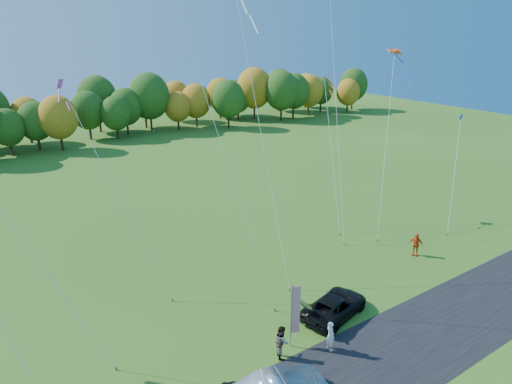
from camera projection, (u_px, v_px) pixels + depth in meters
ground at (313, 331)px, 27.00m from camera, size 160.00×160.00×0.00m
asphalt_strip at (363, 371)px, 23.88m from camera, size 90.00×6.00×0.01m
tree_line at (77, 145)px, 69.83m from camera, size 116.00×12.00×10.00m
black_suv at (335, 306)px, 28.30m from camera, size 5.37×3.42×1.38m
person_tailgate_a at (330, 336)px, 25.23m from camera, size 0.56×0.73×1.78m
person_tailgate_b at (282, 341)px, 24.69m from camera, size 1.02×1.13×1.89m
person_east at (416, 244)px, 35.72m from camera, size 0.95×1.18×1.87m
feather_flag at (295, 309)px, 24.99m from camera, size 0.49×0.25×3.96m
kite_delta_blue at (196, 65)px, 26.49m from camera, size 6.29×11.10×30.87m
kite_parafoil_orange at (332, 39)px, 37.75m from camera, size 6.83×11.50×32.47m
kite_delta_red at (259, 119)px, 31.11m from camera, size 2.26×9.24×21.50m
kite_parafoil_rainbow at (387, 140)px, 40.45m from camera, size 9.39×7.22×15.40m
kite_diamond_yellow at (35, 257)px, 22.95m from camera, size 5.57×6.65×12.63m
kite_diamond_white at (332, 152)px, 40.26m from camera, size 3.24×6.51×13.54m
kite_diamond_pink at (117, 193)px, 29.34m from camera, size 4.24×7.36×14.22m
kite_diamond_blue_low at (454, 173)px, 40.97m from camera, size 6.18×4.38×9.60m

